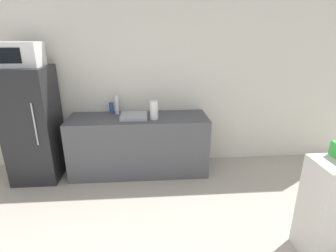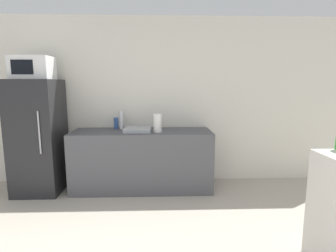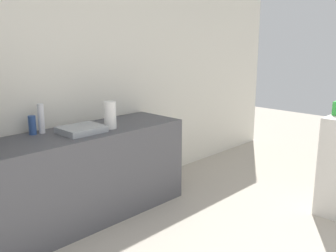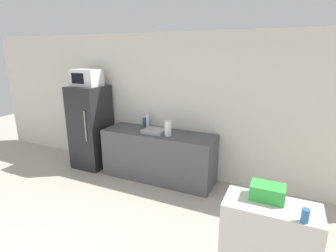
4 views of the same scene
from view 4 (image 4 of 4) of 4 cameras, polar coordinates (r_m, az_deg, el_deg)
name	(u,v)px [view 4 (image 4 of 4)]	position (r m, az deg, el deg)	size (l,w,h in m)	color
wall_back	(151,104)	(5.03, -3.71, 4.77)	(8.00, 0.06, 2.60)	silver
refrigerator	(91,127)	(5.46, -16.44, -0.20)	(0.64, 0.68, 1.63)	#232326
microwave	(87,78)	(5.28, -17.28, 10.02)	(0.52, 0.38, 0.32)	white
counter	(159,156)	(4.81, -2.06, -6.44)	(2.05, 0.66, 0.88)	#4C4C51
sink_basin	(154,131)	(4.64, -2.98, -1.08)	(0.39, 0.33, 0.06)	#9EA3A8
bottle_tall	(148,120)	(4.94, -4.44, 1.24)	(0.06, 0.06, 0.28)	silver
bottle_short	(144,122)	(5.00, -5.18, 0.82)	(0.07, 0.07, 0.17)	#2D4C8C
basket	(268,192)	(2.55, 20.85, -13.28)	(0.29, 0.20, 0.14)	green
jar	(305,216)	(2.37, 27.70, -16.90)	(0.06, 0.06, 0.11)	#336BB2
paper_towel_roll	(168,128)	(4.44, 0.00, -0.48)	(0.12, 0.12, 0.26)	white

